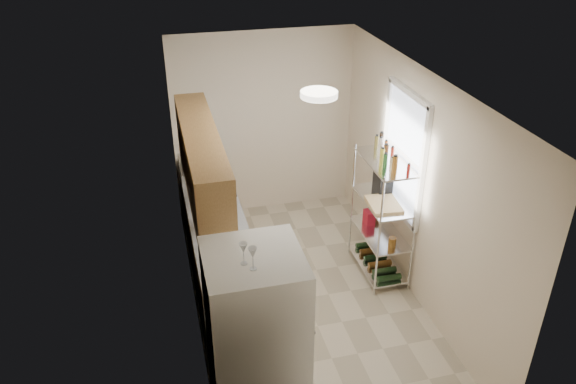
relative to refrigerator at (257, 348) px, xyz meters
name	(u,v)px	position (x,y,z in m)	size (l,w,h in m)	color
room	(307,201)	(0.87, 1.56, 0.39)	(2.52, 4.42, 2.62)	beige
counter_run	(219,256)	(-0.05, 2.00, -0.45)	(0.63, 3.51, 0.90)	#B2864C
upper_cabinets	(202,164)	(-0.18, 1.66, 0.90)	(0.33, 2.20, 0.72)	#B2864C
range_hood	(202,167)	(-0.13, 2.46, 0.48)	(0.50, 0.60, 0.12)	#B7BABC
window	(404,154)	(2.10, 1.91, 0.64)	(0.06, 1.00, 1.46)	white
bakers_rack	(384,193)	(1.88, 1.86, 0.20)	(0.45, 0.90, 1.73)	silver
ceiling_dome	(319,94)	(0.87, 1.26, 1.66)	(0.34, 0.34, 0.06)	white
refrigerator	(257,348)	(0.00, 0.00, 0.00)	(0.75, 0.75, 1.81)	white
wine_glass_a	(253,259)	(-0.03, -0.15, 1.00)	(0.06, 0.06, 0.18)	silver
wine_glass_b	(244,254)	(-0.08, -0.07, 1.00)	(0.06, 0.06, 0.18)	silver
rice_cooker	(214,218)	(-0.09, 1.94, 0.10)	(0.27, 0.27, 0.22)	silver
frying_pan_large	(207,206)	(-0.11, 2.38, 0.01)	(0.23, 0.23, 0.04)	black
frying_pan_small	(215,197)	(0.01, 2.55, 0.01)	(0.20, 0.20, 0.04)	black
cutting_board	(384,204)	(1.83, 1.74, 0.12)	(0.34, 0.44, 0.03)	tan
espresso_machine	(383,181)	(1.94, 2.05, 0.25)	(0.16, 0.25, 0.29)	black
storage_bag	(369,217)	(1.82, 2.09, -0.26)	(0.11, 0.15, 0.17)	#B51628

